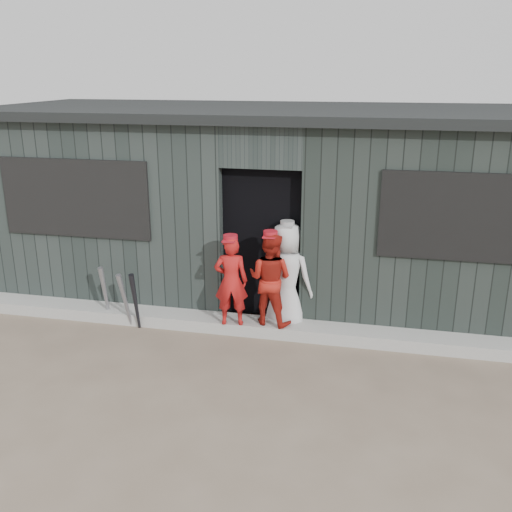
% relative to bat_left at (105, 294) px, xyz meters
% --- Properties ---
extents(ground, '(80.00, 80.00, 0.00)m').
position_rel_bat_left_xyz_m(ground, '(1.96, -1.72, -0.38)').
color(ground, brown).
rests_on(ground, ground).
extents(curb, '(8.00, 0.36, 0.15)m').
position_rel_bat_left_xyz_m(curb, '(1.96, 0.10, -0.31)').
color(curb, '#9D9D98').
rests_on(curb, ground).
extents(bat_left, '(0.07, 0.20, 0.76)m').
position_rel_bat_left_xyz_m(bat_left, '(0.00, 0.00, 0.00)').
color(bat_left, gray).
rests_on(bat_left, ground).
extents(bat_mid, '(0.14, 0.25, 0.75)m').
position_rel_bat_left_xyz_m(bat_mid, '(0.34, -0.14, -0.01)').
color(bat_mid, gray).
rests_on(bat_mid, ground).
extents(bat_right, '(0.07, 0.21, 0.77)m').
position_rel_bat_left_xyz_m(bat_right, '(0.49, -0.17, 0.00)').
color(bat_right, black).
rests_on(bat_right, ground).
extents(player_red_left, '(0.44, 0.33, 1.10)m').
position_rel_bat_left_xyz_m(player_red_left, '(1.68, -0.04, 0.32)').
color(player_red_left, '#B31616').
rests_on(player_red_left, curb).
extents(player_red_right, '(0.64, 0.55, 1.14)m').
position_rel_bat_left_xyz_m(player_red_right, '(2.13, 0.09, 0.34)').
color(player_red_right, '#A41E14').
rests_on(player_red_right, curb).
extents(player_grey_back, '(0.77, 0.61, 1.37)m').
position_rel_bat_left_xyz_m(player_grey_back, '(2.29, 0.31, 0.30)').
color(player_grey_back, silver).
rests_on(player_grey_back, ground).
extents(dugout, '(8.30, 3.30, 2.62)m').
position_rel_bat_left_xyz_m(dugout, '(1.96, 1.78, 0.91)').
color(dugout, black).
rests_on(dugout, ground).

